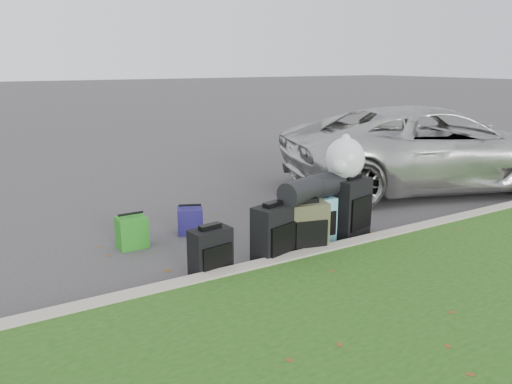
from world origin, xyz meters
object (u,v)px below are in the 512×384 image
suitcase_teal (319,219)px  tote_navy (190,221)px  suitcase_large_black_right (351,208)px  tote_green (132,232)px  suitcase_small_black (211,253)px  suitcase_olive (306,229)px  suv (432,148)px  suitcase_large_black_left (273,235)px

suitcase_teal → tote_navy: bearing=144.8°
suitcase_large_black_right → tote_green: (-2.52, 1.04, -0.19)m
suitcase_small_black → suitcase_teal: size_ratio=0.96×
suitcase_small_black → suitcase_olive: bearing=-8.0°
suv → suitcase_large_black_left: 4.52m
tote_green → tote_navy: (0.80, 0.10, -0.02)m
tote_navy → tote_green: bearing=-150.2°
suitcase_small_black → suitcase_large_black_left: 0.76m
suv → suitcase_large_black_left: (-4.25, -1.48, -0.39)m
suitcase_olive → tote_navy: bearing=135.6°
suv → suitcase_small_black: suv is taller
suitcase_small_black → suitcase_olive: suitcase_olive is taller
suitcase_large_black_left → suv: bearing=4.2°
tote_green → suitcase_large_black_right: bearing=-22.6°
suv → suitcase_teal: bearing=127.8°
tote_green → suitcase_teal: bearing=-25.3°
suitcase_large_black_left → suitcase_olive: bearing=-14.2°
suitcase_olive → suitcase_large_black_right: (0.87, 0.24, 0.06)m
suitcase_small_black → tote_green: bearing=100.7°
suv → suitcase_olive: (-3.80, -1.47, -0.40)m
suitcase_large_black_left → suitcase_teal: 0.94m
suitcase_small_black → suitcase_teal: bearing=2.6°
suv → suitcase_olive: size_ratio=8.23×
suitcase_small_black → tote_navy: suitcase_small_black is taller
tote_green → suv: bearing=1.8°
suitcase_large_black_right → suitcase_teal: bearing=157.5°
suitcase_olive → tote_green: 2.09m
suitcase_small_black → suitcase_large_black_left: suitcase_large_black_left is taller
suitcase_small_black → suitcase_large_black_right: bearing=-1.5°
suitcase_teal → tote_navy: size_ratio=1.61×
suitcase_large_black_right → tote_navy: suitcase_large_black_right is taller
suitcase_olive → suitcase_teal: size_ratio=1.14×
suv → suitcase_large_black_right: (-2.93, -1.23, -0.34)m
suitcase_small_black → tote_green: size_ratio=1.38×
suv → suitcase_teal: size_ratio=9.36×
tote_green → tote_navy: 0.81m
suv → tote_green: (-5.45, -0.19, -0.53)m
suv → suitcase_olive: bearing=129.9°
suitcase_large_black_left → tote_navy: bearing=90.8°
suitcase_olive → tote_navy: 1.62m
suitcase_small_black → suitcase_teal: 1.67m
suitcase_large_black_right → tote_green: suitcase_large_black_right is taller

